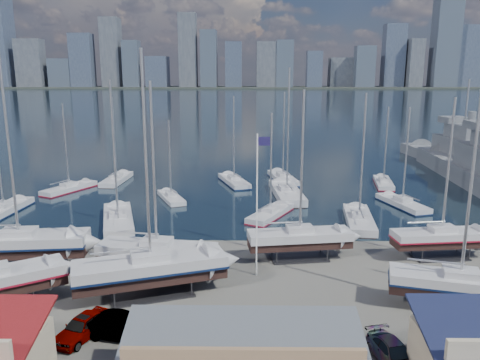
{
  "coord_description": "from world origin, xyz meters",
  "views": [
    {
      "loc": [
        0.09,
        -45.94,
        16.8
      ],
      "look_at": [
        -0.56,
        8.0,
        4.65
      ],
      "focal_mm": 35.0,
      "sensor_mm": 36.0,
      "label": 1
    }
  ],
  "objects_px": {
    "sailboat_cradle_0": "(20,244)",
    "car_a": "(82,326)",
    "naval_ship_west": "(461,160)",
    "flagpole": "(258,196)"
  },
  "relations": [
    {
      "from": "sailboat_cradle_0",
      "to": "flagpole",
      "type": "bearing_deg",
      "value": -9.76
    },
    {
      "from": "car_a",
      "to": "flagpole",
      "type": "height_order",
      "value": "flagpole"
    },
    {
      "from": "sailboat_cradle_0",
      "to": "car_a",
      "type": "height_order",
      "value": "sailboat_cradle_0"
    },
    {
      "from": "car_a",
      "to": "sailboat_cradle_0",
      "type": "bearing_deg",
      "value": 151.45
    },
    {
      "from": "car_a",
      "to": "flagpole",
      "type": "distance_m",
      "value": 16.5
    },
    {
      "from": "car_a",
      "to": "flagpole",
      "type": "bearing_deg",
      "value": 61.91
    },
    {
      "from": "sailboat_cradle_0",
      "to": "flagpole",
      "type": "relative_size",
      "value": 1.54
    },
    {
      "from": "naval_ship_west",
      "to": "flagpole",
      "type": "height_order",
      "value": "naval_ship_west"
    },
    {
      "from": "sailboat_cradle_0",
      "to": "car_a",
      "type": "distance_m",
      "value": 14.72
    },
    {
      "from": "naval_ship_west",
      "to": "car_a",
      "type": "height_order",
      "value": "naval_ship_west"
    }
  ]
}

